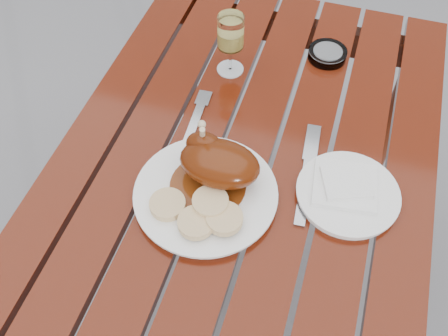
{
  "coord_description": "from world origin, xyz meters",
  "views": [
    {
      "loc": [
        0.15,
        -0.65,
        1.6
      ],
      "look_at": [
        -0.03,
        -0.07,
        0.78
      ],
      "focal_mm": 40.0,
      "sensor_mm": 36.0,
      "label": 1
    }
  ],
  "objects_px": {
    "table": "(241,239)",
    "wine_glass": "(231,45)",
    "dinner_plate": "(206,194)",
    "side_plate": "(348,194)",
    "ashtray": "(327,54)"
  },
  "relations": [
    {
      "from": "table",
      "to": "wine_glass",
      "type": "bearing_deg",
      "value": 113.72
    },
    {
      "from": "side_plate",
      "to": "ashtray",
      "type": "xyz_separation_m",
      "value": [
        -0.12,
        0.41,
        0.0
      ]
    },
    {
      "from": "side_plate",
      "to": "ashtray",
      "type": "height_order",
      "value": "ashtray"
    },
    {
      "from": "dinner_plate",
      "to": "side_plate",
      "type": "relative_size",
      "value": 1.39
    },
    {
      "from": "dinner_plate",
      "to": "table",
      "type": "bearing_deg",
      "value": 69.95
    },
    {
      "from": "table",
      "to": "wine_glass",
      "type": "relative_size",
      "value": 7.71
    },
    {
      "from": "wine_glass",
      "to": "ashtray",
      "type": "distance_m",
      "value": 0.26
    },
    {
      "from": "table",
      "to": "ashtray",
      "type": "relative_size",
      "value": 12.4
    },
    {
      "from": "wine_glass",
      "to": "side_plate",
      "type": "distance_m",
      "value": 0.45
    },
    {
      "from": "wine_glass",
      "to": "ashtray",
      "type": "bearing_deg",
      "value": 27.47
    },
    {
      "from": "dinner_plate",
      "to": "wine_glass",
      "type": "bearing_deg",
      "value": 99.44
    },
    {
      "from": "side_plate",
      "to": "ashtray",
      "type": "bearing_deg",
      "value": 105.79
    },
    {
      "from": "dinner_plate",
      "to": "wine_glass",
      "type": "distance_m",
      "value": 0.39
    },
    {
      "from": "ashtray",
      "to": "dinner_plate",
      "type": "bearing_deg",
      "value": -107.82
    },
    {
      "from": "dinner_plate",
      "to": "side_plate",
      "type": "xyz_separation_m",
      "value": [
        0.27,
        0.09,
        -0.0
      ]
    }
  ]
}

